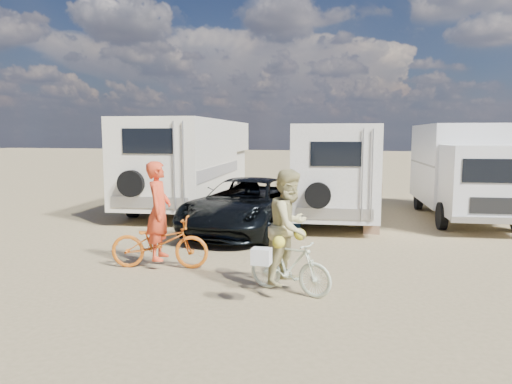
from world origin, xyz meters
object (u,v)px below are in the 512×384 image
(rv_main, at_px, (334,171))
(bike_woman, at_px, (290,266))
(rider_woman, at_px, (290,237))
(cooler, at_px, (288,221))
(box_truck, at_px, (464,172))
(dark_suv, at_px, (247,205))
(rv_left, at_px, (192,164))
(rider_man, at_px, (159,220))
(crate, at_px, (371,227))
(bike_man, at_px, (160,243))

(rv_main, height_order, bike_woman, rv_main)
(bike_woman, bearing_deg, rv_main, 19.44)
(rider_woman, distance_m, cooler, 5.43)
(box_truck, xyz_separation_m, dark_suv, (-5.86, -3.54, -0.75))
(rider_woman, bearing_deg, dark_suv, 42.53)
(rv_left, bearing_deg, bike_woman, -64.82)
(rider_man, bearing_deg, bike_woman, -118.70)
(rider_man, height_order, crate, rider_man)
(rv_left, height_order, rider_man, rv_left)
(dark_suv, distance_m, bike_man, 3.96)
(bike_woman, bearing_deg, dark_suv, 42.53)
(rider_woman, height_order, crate, rider_woman)
(rv_main, bearing_deg, cooler, -114.74)
(rv_main, relative_size, dark_suv, 1.48)
(rv_main, relative_size, bike_woman, 5.03)
(rv_main, xyz_separation_m, dark_suv, (-1.96, -3.38, -0.72))
(rv_main, bearing_deg, dark_suv, -126.67)
(dark_suv, distance_m, rider_man, 3.96)
(box_truck, height_order, cooler, box_truck)
(bike_man, relative_size, rider_woman, 1.02)
(bike_woman, relative_size, rider_woman, 0.81)
(box_truck, relative_size, cooler, 10.82)
(rv_left, bearing_deg, dark_suv, -56.81)
(rv_left, relative_size, bike_man, 4.41)
(rv_left, bearing_deg, rider_woman, -64.82)
(rv_main, height_order, box_truck, box_truck)
(rider_man, relative_size, rider_woman, 1.02)
(bike_woman, bearing_deg, rider_woman, 0.00)
(bike_man, height_order, rider_woman, rider_woman)
(rv_main, bearing_deg, bike_woman, -95.31)
(rv_left, xyz_separation_m, crate, (6.44, -3.15, -1.38))
(rv_left, xyz_separation_m, bike_woman, (5.32, -8.52, -1.09))
(rv_main, height_order, rv_left, rv_left)
(rv_left, relative_size, box_truck, 1.41)
(dark_suv, distance_m, cooler, 1.26)
(rider_man, height_order, cooler, rider_man)
(dark_suv, height_order, cooler, dark_suv)
(cooler, bearing_deg, rv_main, 90.02)
(dark_suv, relative_size, cooler, 9.26)
(bike_man, xyz_separation_m, rider_woman, (2.75, -0.81, 0.43))
(rider_man, distance_m, crate, 6.03)
(rv_main, distance_m, rider_woman, 8.11)
(rv_left, bearing_deg, bike_man, -78.37)
(rider_woman, bearing_deg, bike_woman, 0.00)
(bike_man, bearing_deg, crate, -52.60)
(box_truck, height_order, rider_man, box_truck)
(rv_main, distance_m, rider_man, 7.74)
(rv_left, distance_m, cooler, 5.49)
(rv_left, height_order, cooler, rv_left)
(cooler, bearing_deg, dark_suv, -133.84)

